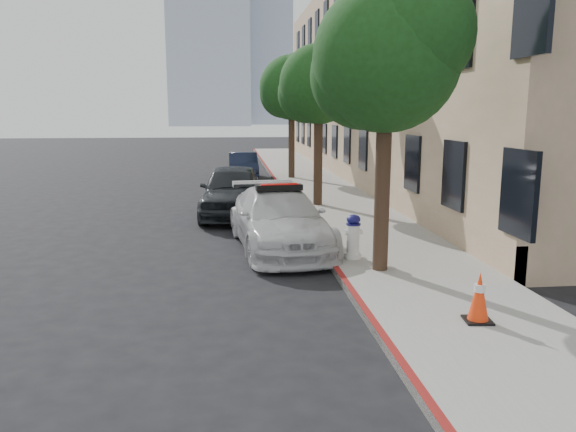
# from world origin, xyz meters

# --- Properties ---
(ground) EXTENTS (120.00, 120.00, 0.00)m
(ground) POSITION_xyz_m (0.00, 0.00, 0.00)
(ground) COLOR black
(ground) RESTS_ON ground
(sidewalk) EXTENTS (3.20, 50.00, 0.15)m
(sidewalk) POSITION_xyz_m (3.60, 10.00, 0.07)
(sidewalk) COLOR gray
(sidewalk) RESTS_ON ground
(curb_strip) EXTENTS (0.12, 50.00, 0.15)m
(curb_strip) POSITION_xyz_m (2.06, 10.00, 0.07)
(curb_strip) COLOR maroon
(curb_strip) RESTS_ON ground
(building) EXTENTS (8.00, 36.00, 10.00)m
(building) POSITION_xyz_m (9.20, 15.00, 5.00)
(building) COLOR tan
(building) RESTS_ON ground
(tower_right) EXTENTS (14.00, 14.00, 44.00)m
(tower_right) POSITION_xyz_m (9.00, 135.00, 22.00)
(tower_right) COLOR #9EA8B7
(tower_right) RESTS_ON ground
(tree_near) EXTENTS (2.92, 2.82, 5.62)m
(tree_near) POSITION_xyz_m (2.93, -2.01, 4.27)
(tree_near) COLOR black
(tree_near) RESTS_ON sidewalk
(tree_mid) EXTENTS (2.77, 2.64, 5.43)m
(tree_mid) POSITION_xyz_m (2.93, 5.99, 4.16)
(tree_mid) COLOR black
(tree_mid) RESTS_ON sidewalk
(tree_far) EXTENTS (3.10, 3.00, 5.81)m
(tree_far) POSITION_xyz_m (2.93, 13.99, 4.39)
(tree_far) COLOR black
(tree_far) RESTS_ON sidewalk
(police_car) EXTENTS (2.51, 5.11, 1.58)m
(police_car) POSITION_xyz_m (1.10, 0.51, 0.72)
(police_car) COLOR silver
(police_car) RESTS_ON ground
(parked_car_mid) EXTENTS (2.18, 4.86, 1.62)m
(parked_car_mid) POSITION_xyz_m (0.03, 5.00, 0.81)
(parked_car_mid) COLOR black
(parked_car_mid) RESTS_ON ground
(parked_car_far) EXTENTS (1.38, 3.92, 1.29)m
(parked_car_far) POSITION_xyz_m (0.61, 14.69, 0.65)
(parked_car_far) COLOR black
(parked_car_far) RESTS_ON ground
(fire_hydrant) EXTENTS (0.40, 0.37, 0.95)m
(fire_hydrant) POSITION_xyz_m (2.55, -1.09, 0.62)
(fire_hydrant) COLOR white
(fire_hydrant) RESTS_ON sidewalk
(traffic_cone) EXTENTS (0.44, 0.44, 0.77)m
(traffic_cone) POSITION_xyz_m (3.62, -4.93, 0.53)
(traffic_cone) COLOR black
(traffic_cone) RESTS_ON sidewalk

